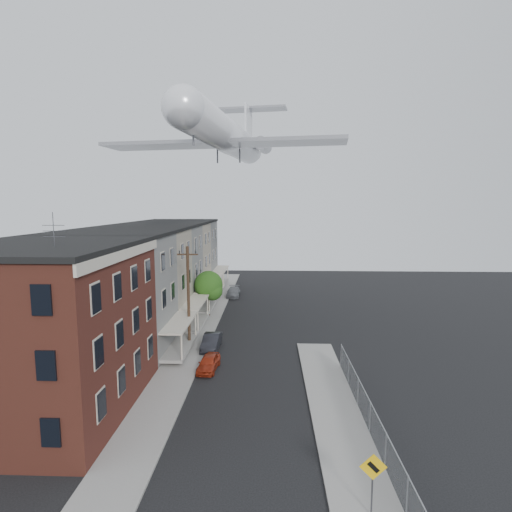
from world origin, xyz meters
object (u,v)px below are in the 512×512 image
Objects in this scene: car_near at (209,363)px; airplane at (227,136)px; street_tree at (210,286)px; utility_pole at (188,296)px; car_mid at (211,342)px; warning_sign at (373,475)px; car_far at (233,292)px.

airplane is (0.09, 14.35, 19.16)m from car_near.
airplane is at bearing -9.45° from street_tree.
car_mid is at bearing -8.21° from utility_pole.
warning_sign is 0.65× the size of car_far.
warning_sign is 0.10× the size of airplane.
street_tree is 1.54× the size of car_near.
car_near is 0.78× the size of car_far.
utility_pole is at bearing -96.51° from car_far.
utility_pole is at bearing 173.27° from car_mid.
utility_pole is at bearing -104.84° from airplane.
street_tree is at bearing 170.55° from airplane.
car_near is 4.52m from car_mid.
warning_sign is at bearing -69.42° from street_tree.
street_tree is 1.31× the size of car_mid.
street_tree is at bearing 103.22° from car_near.
utility_pole reaches higher than car_mid.
warning_sign is at bearing -73.13° from airplane.
car_mid reaches higher than car_near.
warning_sign is at bearing -53.36° from car_near.
utility_pole reaches higher than warning_sign.
utility_pole is 2.66× the size of car_near.
street_tree is 0.18× the size of airplane.
utility_pole is (-11.20, 19.03, 2.79)m from warning_sign.
car_mid is (1.67, -10.21, -2.80)m from street_tree.
airplane reaches higher than car_near.
utility_pole is 2.09× the size of car_far.
car_near is at bearing -89.67° from car_far.
airplane is at bearing 94.69° from car_near.
utility_pole is 0.31× the size of airplane.
car_far is (0.08, 20.10, -0.03)m from car_mid.
street_tree is 1.21× the size of car_far.
warning_sign is 22.25m from utility_pole.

